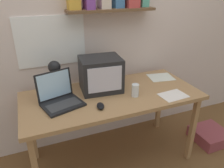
# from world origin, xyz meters

# --- Properties ---
(ground_plane) EXTENTS (12.00, 12.00, 0.00)m
(ground_plane) POSITION_xyz_m (0.00, 0.00, 0.00)
(ground_plane) COLOR brown
(back_wall) EXTENTS (5.60, 0.24, 2.60)m
(back_wall) POSITION_xyz_m (0.00, 0.47, 1.30)
(back_wall) COLOR beige
(back_wall) RESTS_ON ground_plane
(corner_desk) EXTENTS (1.59, 0.71, 0.75)m
(corner_desk) POSITION_xyz_m (0.00, 0.00, 0.68)
(corner_desk) COLOR #AD7F52
(corner_desk) RESTS_ON ground_plane
(crt_monitor) EXTENTS (0.39, 0.33, 0.31)m
(crt_monitor) POSITION_xyz_m (-0.06, 0.13, 0.90)
(crt_monitor) COLOR #232326
(crt_monitor) RESTS_ON corner_desk
(laptop) EXTENTS (0.37, 0.34, 0.26)m
(laptop) POSITION_xyz_m (-0.46, 0.02, 0.81)
(laptop) COLOR black
(laptop) RESTS_ON corner_desk
(desk_lamp) EXTENTS (0.14, 0.18, 0.32)m
(desk_lamp) POSITION_xyz_m (-0.45, 0.19, 0.96)
(desk_lamp) COLOR black
(desk_lamp) RESTS_ON corner_desk
(juice_glass) EXTENTS (0.06, 0.06, 0.11)m
(juice_glass) POSITION_xyz_m (0.18, -0.11, 0.80)
(juice_glass) COLOR white
(juice_glass) RESTS_ON corner_desk
(computer_mouse) EXTENTS (0.08, 0.12, 0.03)m
(computer_mouse) POSITION_xyz_m (-0.17, -0.18, 0.76)
(computer_mouse) COLOR black
(computer_mouse) RESTS_ON corner_desk
(printed_handout) EXTENTS (0.28, 0.25, 0.00)m
(printed_handout) POSITION_xyz_m (0.62, 0.16, 0.75)
(printed_handout) COLOR white
(printed_handout) RESTS_ON corner_desk
(loose_paper_near_monitor) EXTENTS (0.25, 0.19, 0.00)m
(loose_paper_near_monitor) POSITION_xyz_m (0.49, -0.23, 0.75)
(loose_paper_near_monitor) COLOR white
(loose_paper_near_monitor) RESTS_ON corner_desk
(floor_cushion) EXTENTS (0.36, 0.36, 0.13)m
(floor_cushion) POSITION_xyz_m (1.15, -0.16, 0.07)
(floor_cushion) COLOR #98424B
(floor_cushion) RESTS_ON ground_plane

